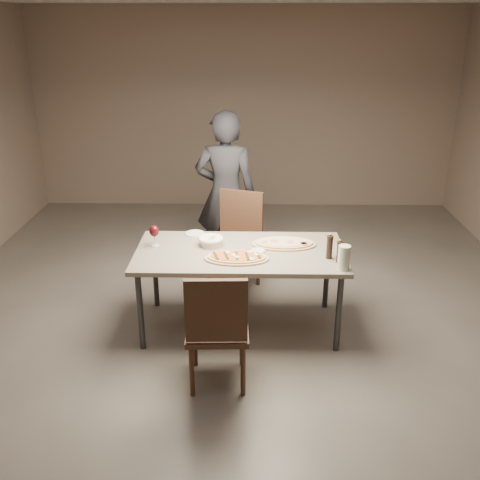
{
  "coord_description": "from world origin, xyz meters",
  "views": [
    {
      "loc": [
        0.08,
        -4.22,
        2.59
      ],
      "look_at": [
        0.0,
        0.0,
        0.85
      ],
      "focal_mm": 40.0,
      "sensor_mm": 36.0,
      "label": 1
    }
  ],
  "objects_px": {
    "chair_near": "(217,325)",
    "diner": "(226,195)",
    "pepper_mill_left": "(330,247)",
    "chair_far": "(237,236)",
    "carafe": "(344,258)",
    "ham_pizza": "(284,243)",
    "zucchini_pizza": "(237,257)",
    "bread_basket": "(211,240)",
    "dining_table": "(240,257)"
  },
  "relations": [
    {
      "from": "chair_near",
      "to": "chair_far",
      "type": "xyz_separation_m",
      "value": [
        0.11,
        1.68,
        0.02
      ]
    },
    {
      "from": "pepper_mill_left",
      "to": "diner",
      "type": "distance_m",
      "value": 1.6
    },
    {
      "from": "pepper_mill_left",
      "to": "carafe",
      "type": "relative_size",
      "value": 1.1
    },
    {
      "from": "ham_pizza",
      "to": "chair_far",
      "type": "bearing_deg",
      "value": 100.58
    },
    {
      "from": "chair_near",
      "to": "chair_far",
      "type": "bearing_deg",
      "value": 84.1
    },
    {
      "from": "ham_pizza",
      "to": "pepper_mill_left",
      "type": "distance_m",
      "value": 0.46
    },
    {
      "from": "dining_table",
      "to": "diner",
      "type": "relative_size",
      "value": 1.02
    },
    {
      "from": "dining_table",
      "to": "zucchini_pizza",
      "type": "bearing_deg",
      "value": -96.92
    },
    {
      "from": "chair_near",
      "to": "chair_far",
      "type": "distance_m",
      "value": 1.68
    },
    {
      "from": "zucchini_pizza",
      "to": "bread_basket",
      "type": "xyz_separation_m",
      "value": [
        -0.24,
        0.29,
        0.03
      ]
    },
    {
      "from": "zucchini_pizza",
      "to": "ham_pizza",
      "type": "relative_size",
      "value": 0.95
    },
    {
      "from": "bread_basket",
      "to": "diner",
      "type": "distance_m",
      "value": 1.06
    },
    {
      "from": "dining_table",
      "to": "carafe",
      "type": "bearing_deg",
      "value": -23.01
    },
    {
      "from": "chair_near",
      "to": "diner",
      "type": "xyz_separation_m",
      "value": [
        -0.02,
        2.05,
        0.34
      ]
    },
    {
      "from": "dining_table",
      "to": "diner",
      "type": "height_order",
      "value": "diner"
    },
    {
      "from": "bread_basket",
      "to": "chair_far",
      "type": "height_order",
      "value": "chair_far"
    },
    {
      "from": "zucchini_pizza",
      "to": "chair_near",
      "type": "bearing_deg",
      "value": -104.56
    },
    {
      "from": "carafe",
      "to": "chair_far",
      "type": "height_order",
      "value": "chair_far"
    },
    {
      "from": "chair_far",
      "to": "diner",
      "type": "relative_size",
      "value": 0.57
    },
    {
      "from": "chair_far",
      "to": "pepper_mill_left",
      "type": "bearing_deg",
      "value": 148.27
    },
    {
      "from": "pepper_mill_left",
      "to": "chair_far",
      "type": "height_order",
      "value": "chair_far"
    },
    {
      "from": "pepper_mill_left",
      "to": "bread_basket",
      "type": "bearing_deg",
      "value": 165.37
    },
    {
      "from": "diner",
      "to": "zucchini_pizza",
      "type": "bearing_deg",
      "value": 101.31
    },
    {
      "from": "bread_basket",
      "to": "ham_pizza",
      "type": "bearing_deg",
      "value": 1.53
    },
    {
      "from": "diner",
      "to": "pepper_mill_left",
      "type": "bearing_deg",
      "value": 129.83
    },
    {
      "from": "bread_basket",
      "to": "carafe",
      "type": "bearing_deg",
      "value": -23.38
    },
    {
      "from": "zucchini_pizza",
      "to": "carafe",
      "type": "height_order",
      "value": "carafe"
    },
    {
      "from": "ham_pizza",
      "to": "zucchini_pizza",
      "type": "bearing_deg",
      "value": -164.93
    },
    {
      "from": "chair_near",
      "to": "diner",
      "type": "distance_m",
      "value": 2.08
    },
    {
      "from": "chair_near",
      "to": "diner",
      "type": "relative_size",
      "value": 0.55
    },
    {
      "from": "carafe",
      "to": "chair_near",
      "type": "height_order",
      "value": "chair_near"
    },
    {
      "from": "chair_near",
      "to": "chair_far",
      "type": "relative_size",
      "value": 0.96
    },
    {
      "from": "chair_near",
      "to": "diner",
      "type": "bearing_deg",
      "value": 88.48
    },
    {
      "from": "carafe",
      "to": "chair_far",
      "type": "relative_size",
      "value": 0.2
    },
    {
      "from": "chair_far",
      "to": "carafe",
      "type": "bearing_deg",
      "value": 145.55
    },
    {
      "from": "chair_near",
      "to": "chair_far",
      "type": "height_order",
      "value": "chair_far"
    },
    {
      "from": "ham_pizza",
      "to": "chair_far",
      "type": "height_order",
      "value": "chair_far"
    },
    {
      "from": "carafe",
      "to": "diner",
      "type": "bearing_deg",
      "value": 123.4
    },
    {
      "from": "pepper_mill_left",
      "to": "carafe",
      "type": "distance_m",
      "value": 0.23
    },
    {
      "from": "carafe",
      "to": "chair_near",
      "type": "distance_m",
      "value": 1.16
    },
    {
      "from": "diner",
      "to": "ham_pizza",
      "type": "bearing_deg",
      "value": 123.27
    },
    {
      "from": "dining_table",
      "to": "bread_basket",
      "type": "xyz_separation_m",
      "value": [
        -0.26,
        0.12,
        0.1
      ]
    },
    {
      "from": "dining_table",
      "to": "chair_far",
      "type": "distance_m",
      "value": 0.81
    },
    {
      "from": "zucchini_pizza",
      "to": "diner",
      "type": "height_order",
      "value": "diner"
    },
    {
      "from": "carafe",
      "to": "diner",
      "type": "distance_m",
      "value": 1.82
    },
    {
      "from": "ham_pizza",
      "to": "pepper_mill_left",
      "type": "xyz_separation_m",
      "value": [
        0.36,
        -0.28,
        0.09
      ]
    },
    {
      "from": "chair_near",
      "to": "pepper_mill_left",
      "type": "bearing_deg",
      "value": 37.31
    },
    {
      "from": "chair_near",
      "to": "ham_pizza",
      "type": "bearing_deg",
      "value": 60.02
    },
    {
      "from": "bread_basket",
      "to": "chair_far",
      "type": "bearing_deg",
      "value": 72.16
    },
    {
      "from": "chair_near",
      "to": "dining_table",
      "type": "bearing_deg",
      "value": 78.16
    }
  ]
}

